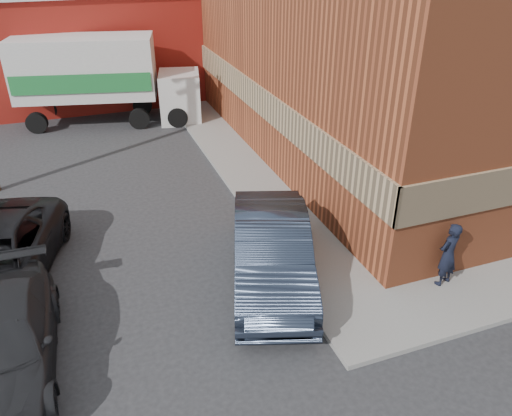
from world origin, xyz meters
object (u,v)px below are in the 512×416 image
object	(u,v)px
brick_building	(427,15)
box_truck	(103,74)
man	(448,254)
sedan	(272,251)
suv_b	(3,343)
warehouse	(35,40)

from	to	relation	value
brick_building	box_truck	world-z (taller)	brick_building
man	sedan	distance (m)	4.06
brick_building	man	bearing A→B (deg)	-121.20
sedan	suv_b	distance (m)	5.87
warehouse	suv_b	distance (m)	19.63
man	box_truck	xyz separation A→B (m)	(-6.19, 14.89, 1.21)
warehouse	sedan	bearing A→B (deg)	-74.37
brick_building	suv_b	world-z (taller)	brick_building
suv_b	box_truck	bearing A→B (deg)	78.47
man	box_truck	size ratio (longest dim) A/B	0.21
brick_building	warehouse	world-z (taller)	brick_building
warehouse	man	distance (m)	22.20
warehouse	man	size ratio (longest dim) A/B	10.08
sedan	box_truck	world-z (taller)	box_truck
warehouse	brick_building	bearing A→B (deg)	-37.20
warehouse	sedan	size ratio (longest dim) A/B	3.25
brick_building	suv_b	distance (m)	17.77
warehouse	sedan	world-z (taller)	warehouse
warehouse	man	xyz separation A→B (m)	(8.90, -20.25, -1.88)
brick_building	warehouse	xyz separation A→B (m)	(-14.50, 11.00, -1.87)
sedan	suv_b	bearing A→B (deg)	-152.79
sedan	box_truck	xyz separation A→B (m)	(-2.49, 13.23, 1.31)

